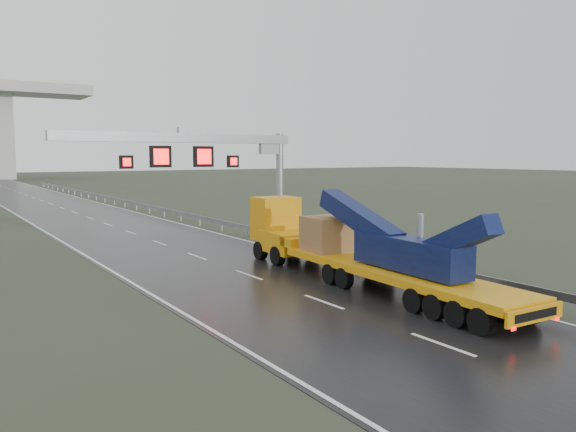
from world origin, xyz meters
TOP-DOWN VIEW (x-y plane):
  - ground at (0.00, 0.00)m, footprint 400.00×400.00m
  - road at (0.00, 40.00)m, footprint 11.00×200.00m
  - guardrail at (6.10, 30.00)m, footprint 0.20×140.00m
  - sign_gantry at (2.10, 17.99)m, footprint 14.90×1.20m
  - heavy_haul_truck at (3.39, 7.14)m, footprint 3.46×17.80m
  - exit_sign_pair at (8.43, 13.68)m, footprint 1.24×0.48m
  - striped_barrier at (8.00, 15.37)m, footprint 0.63×0.38m

SIDE VIEW (x-z plane):
  - ground at x=0.00m, z-range 0.00..0.00m
  - road at x=0.00m, z-range 0.00..0.02m
  - striped_barrier at x=8.00m, z-range 0.00..1.01m
  - guardrail at x=6.10m, z-range 0.00..1.40m
  - exit_sign_pair at x=8.43m, z-range 0.44..2.66m
  - heavy_haul_truck at x=3.39m, z-range -0.47..3.69m
  - sign_gantry at x=2.10m, z-range 1.90..9.33m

